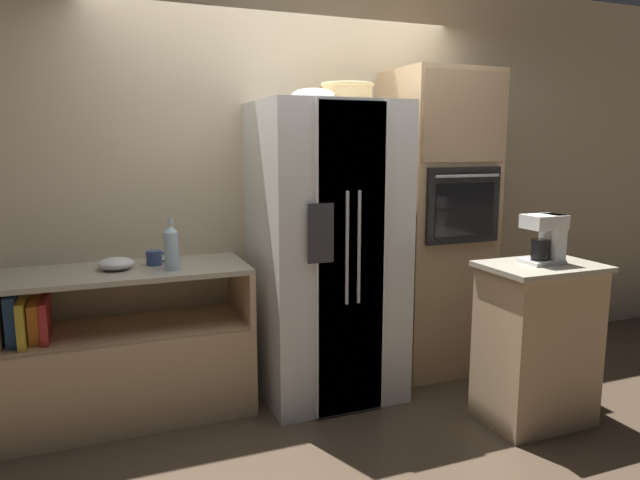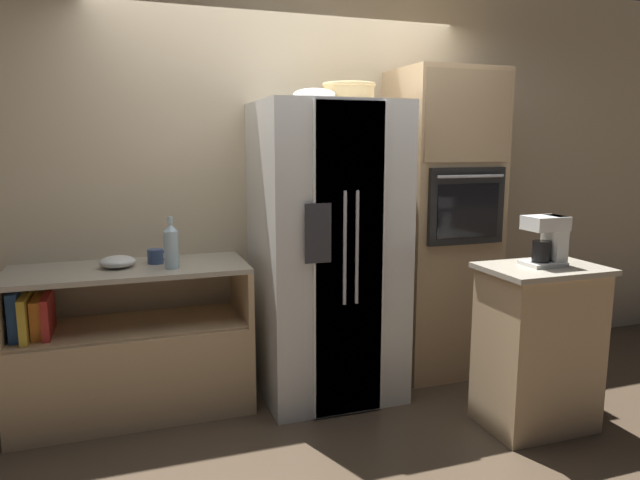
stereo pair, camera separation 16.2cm
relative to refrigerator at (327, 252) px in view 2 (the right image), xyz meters
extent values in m
plane|color=#4C3D2D|center=(-0.15, -0.07, -0.95)|extent=(20.00, 20.00, 0.00)
cube|color=beige|center=(-0.15, 0.43, 0.45)|extent=(12.00, 0.06, 2.80)
cube|color=tan|center=(-1.22, 0.10, -0.68)|extent=(1.39, 0.60, 0.54)
cube|color=tan|center=(-1.22, 0.10, -0.40)|extent=(1.34, 0.55, 0.02)
cube|color=tan|center=(-1.90, 0.10, -0.24)|extent=(0.04, 0.60, 0.34)
cube|color=tan|center=(-0.54, 0.10, -0.24)|extent=(0.04, 0.60, 0.34)
cube|color=#ADA38E|center=(-1.22, 0.10, -0.05)|extent=(1.39, 0.60, 0.03)
cube|color=#284C8E|center=(-1.83, 0.07, -0.25)|extent=(0.06, 0.30, 0.28)
cube|color=gold|center=(-1.78, 0.07, -0.27)|extent=(0.04, 0.42, 0.25)
cube|color=orange|center=(-1.73, 0.07, -0.28)|extent=(0.06, 0.28, 0.22)
cube|color=#B72D28|center=(-1.67, 0.07, -0.27)|extent=(0.04, 0.35, 0.23)
cube|color=silver|center=(0.00, 0.01, 0.00)|extent=(0.87, 0.78, 1.90)
cube|color=silver|center=(-0.01, -0.39, 0.00)|extent=(0.43, 0.02, 1.86)
cube|color=silver|center=(0.01, -0.39, 0.00)|extent=(0.43, 0.02, 1.86)
cylinder|color=#B2B2B7|center=(-0.04, -0.42, 0.09)|extent=(0.02, 0.02, 0.66)
cylinder|color=#B2B2B7|center=(0.04, -0.42, 0.09)|extent=(0.02, 0.02, 0.66)
cube|color=#2D2D33|center=(-0.20, -0.40, 0.19)|extent=(0.16, 0.01, 0.34)
cube|color=tan|center=(0.90, 0.11, 0.12)|extent=(0.68, 0.59, 2.14)
cube|color=black|center=(0.90, -0.21, 0.29)|extent=(0.56, 0.04, 0.51)
cube|color=black|center=(0.90, -0.23, 0.26)|extent=(0.46, 0.01, 0.35)
cylinder|color=#B2B2B7|center=(0.90, -0.24, 0.48)|extent=(0.49, 0.02, 0.02)
cube|color=tan|center=(0.90, -0.19, 0.87)|extent=(0.64, 0.01, 0.59)
cube|color=tan|center=(0.99, -0.85, -0.49)|extent=(0.61, 0.43, 0.93)
cube|color=#ADA38E|center=(0.99, -0.85, -0.01)|extent=(0.66, 0.47, 0.03)
cylinder|color=tan|center=(0.18, 0.08, 1.00)|extent=(0.33, 0.33, 0.11)
torus|color=tan|center=(0.18, 0.08, 1.06)|extent=(0.35, 0.35, 0.03)
ellipsoid|color=white|center=(-0.07, 0.04, 0.99)|extent=(0.27, 0.27, 0.08)
cylinder|color=silver|center=(-0.98, -0.01, 0.07)|extent=(0.09, 0.09, 0.22)
cone|color=silver|center=(-0.98, -0.01, 0.21)|extent=(0.09, 0.09, 0.05)
cylinder|color=silver|center=(-0.98, -0.01, 0.25)|extent=(0.03, 0.03, 0.04)
cylinder|color=#384C7A|center=(-1.06, 0.16, 0.01)|extent=(0.10, 0.10, 0.09)
torus|color=#384C7A|center=(-1.01, 0.16, 0.01)|extent=(0.06, 0.01, 0.06)
ellipsoid|color=white|center=(-1.28, 0.11, 0.00)|extent=(0.21, 0.21, 0.07)
cube|color=white|center=(1.00, -0.84, 0.02)|extent=(0.22, 0.17, 0.02)
cylinder|color=black|center=(0.98, -0.84, 0.09)|extent=(0.10, 0.10, 0.12)
cube|color=white|center=(1.07, -0.84, 0.15)|extent=(0.08, 0.14, 0.28)
cube|color=white|center=(1.00, -0.84, 0.25)|extent=(0.22, 0.17, 0.08)
camera|label=1|loc=(-1.37, -3.36, 0.69)|focal=32.00mm
camera|label=2|loc=(-1.22, -3.42, 0.69)|focal=32.00mm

